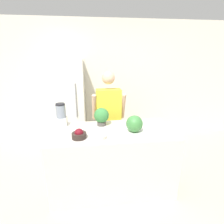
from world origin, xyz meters
name	(u,v)px	position (x,y,z in m)	size (l,w,h in m)	color
ground_plane	(116,206)	(0.00, 0.00, 0.00)	(14.00, 14.00, 0.00)	beige
wall_back	(103,83)	(0.00, 2.10, 1.30)	(8.00, 0.06, 2.60)	silver
counter_island	(112,160)	(0.00, 0.38, 0.45)	(1.67, 0.77, 0.91)	beige
refrigerator	(67,106)	(-0.76, 1.73, 0.91)	(0.71, 0.66, 1.81)	white
person	(109,118)	(0.02, 1.08, 0.84)	(0.56, 0.26, 1.64)	#333338
cutting_board	(132,132)	(0.26, 0.30, 0.91)	(0.40, 0.25, 0.01)	white
watermelon	(134,124)	(0.28, 0.29, 1.03)	(0.22, 0.22, 0.22)	#3D7F3D
bowl_cherries	(79,135)	(-0.43, 0.21, 0.95)	(0.18, 0.18, 0.12)	#2D231E
bowl_cream	(100,136)	(-0.17, 0.16, 0.94)	(0.14, 0.14, 0.08)	beige
blender	(61,115)	(-0.70, 0.66, 1.06)	(0.15, 0.15, 0.33)	silver
potted_plant	(101,116)	(-0.13, 0.59, 1.05)	(0.21, 0.21, 0.26)	#514C47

